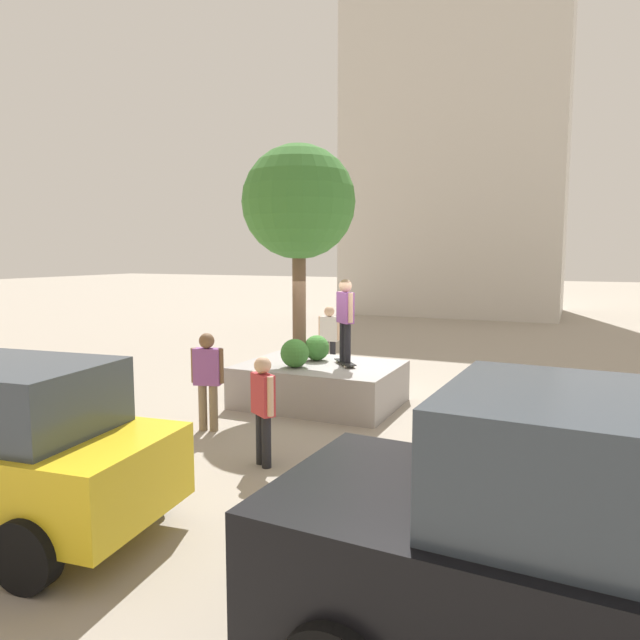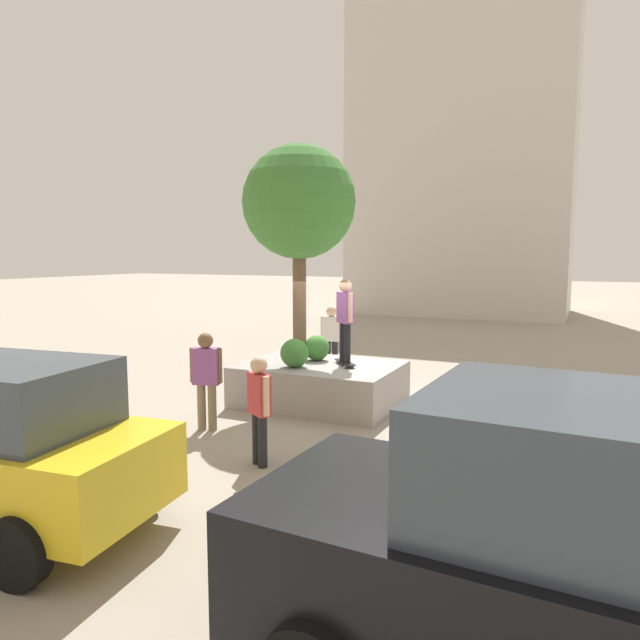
# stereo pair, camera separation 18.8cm
# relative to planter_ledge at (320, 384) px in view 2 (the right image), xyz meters

# --- Properties ---
(ground_plane) EXTENTS (120.00, 120.00, 0.00)m
(ground_plane) POSITION_rel_planter_ledge_xyz_m (-0.47, -0.39, -0.42)
(ground_plane) COLOR #9E9384
(planter_ledge) EXTENTS (3.11, 2.28, 0.83)m
(planter_ledge) POSITION_rel_planter_ledge_xyz_m (0.00, 0.00, 0.00)
(planter_ledge) COLOR gray
(planter_ledge) RESTS_ON ground
(plaza_tree) EXTENTS (2.31, 2.31, 4.42)m
(plaza_tree) POSITION_rel_planter_ledge_xyz_m (0.55, -0.17, 3.65)
(plaza_tree) COLOR brown
(plaza_tree) RESTS_ON planter_ledge
(boxwood_shrub) EXTENTS (0.56, 0.56, 0.56)m
(boxwood_shrub) POSITION_rel_planter_ledge_xyz_m (0.32, 0.51, 0.70)
(boxwood_shrub) COLOR #3D7A33
(boxwood_shrub) RESTS_ON planter_ledge
(hedge_clump) EXTENTS (0.53, 0.53, 0.53)m
(hedge_clump) POSITION_rel_planter_ledge_xyz_m (0.23, -0.35, 0.68)
(hedge_clump) COLOR #3D7A33
(hedge_clump) RESTS_ON planter_ledge
(skateboard) EXTENTS (0.68, 0.75, 0.07)m
(skateboard) POSITION_rel_planter_ledge_xyz_m (-0.51, -0.09, 0.47)
(skateboard) COLOR black
(skateboard) RESTS_ON planter_ledge
(skateboarder) EXTENTS (0.45, 0.44, 1.65)m
(skateboarder) POSITION_rel_planter_ledge_xyz_m (-0.51, -0.09, 1.44)
(skateboarder) COLOR black
(skateboarder) RESTS_ON skateboard
(sedan_parked) EXTENTS (4.75, 2.38, 2.16)m
(sedan_parked) POSITION_rel_planter_ledge_xyz_m (-5.03, 6.51, 0.68)
(sedan_parked) COLOR black
(sedan_parked) RESTS_ON ground
(passerby_with_bag) EXTENTS (0.47, 0.39, 1.60)m
(passerby_with_bag) POSITION_rel_planter_ledge_xyz_m (-0.65, 3.45, 0.51)
(passerby_with_bag) COLOR black
(passerby_with_bag) RESTS_ON ground
(pedestrian_crossing) EXTENTS (0.58, 0.27, 1.72)m
(pedestrian_crossing) POSITION_rel_planter_ledge_xyz_m (1.11, -3.06, 0.57)
(pedestrian_crossing) COLOR black
(pedestrian_crossing) RESTS_ON ground
(bystander_watching) EXTENTS (0.56, 0.31, 1.71)m
(bystander_watching) POSITION_rel_planter_ledge_xyz_m (1.06, 2.38, 0.57)
(bystander_watching) COLOR #847056
(bystander_watching) RESTS_ON ground
(plaza_lowrise_south) EXTENTS (10.53, 6.94, 16.69)m
(plaza_lowrise_south) POSITION_rel_planter_ledge_xyz_m (1.22, -20.14, 7.93)
(plaza_lowrise_south) COLOR beige
(plaza_lowrise_south) RESTS_ON ground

